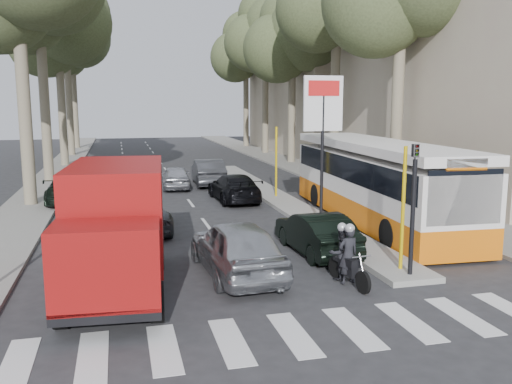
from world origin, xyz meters
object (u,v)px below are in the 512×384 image
Objects in this scene: silver_hatchback at (236,247)px; city_bus at (376,179)px; red_truck at (116,226)px; motorcycle at (345,255)px; dark_hatchback at (316,233)px.

city_bus is (6.70, 5.19, 0.91)m from silver_hatchback.
motorcycle is at bearing -3.94° from red_truck.
city_bus is at bearing -146.25° from silver_hatchback.
motorcycle is (5.69, -0.86, -0.91)m from red_truck.
dark_hatchback is 0.66× the size of red_truck.
dark_hatchback is 6.36m from red_truck.
motorcycle reaches higher than dark_hatchback.
motorcycle is (-4.12, -6.55, -0.94)m from city_bus.
red_truck is 11.34m from city_bus.
dark_hatchback is at bearing 76.55° from motorcycle.
silver_hatchback is at bearing -139.44° from city_bus.
dark_hatchback is 0.32× the size of city_bus.
silver_hatchback is 2.39× the size of motorcycle.
motorcycle is (2.57, -1.36, -0.04)m from silver_hatchback.
city_bus is 6.43× the size of motorcycle.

